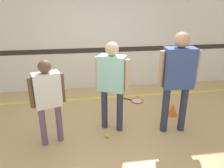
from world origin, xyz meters
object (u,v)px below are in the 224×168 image
(person_student_right, at_px, (178,73))
(tennis_ball_stray_right, at_px, (161,122))
(racket_spare_on_floor, at_px, (136,101))
(tennis_ball_near_instructor, at_px, (107,136))
(tennis_ball_by_spare_racket, at_px, (138,96))
(tennis_ball_stray_left, at_px, (43,109))
(training_cone, at_px, (173,109))
(person_instructor, at_px, (112,78))
(person_student_left, at_px, (48,94))

(person_student_right, xyz_separation_m, tennis_ball_stray_right, (-0.11, 0.26, -1.06))
(racket_spare_on_floor, bearing_deg, tennis_ball_near_instructor, 90.07)
(racket_spare_on_floor, distance_m, tennis_ball_by_spare_racket, 0.22)
(racket_spare_on_floor, height_order, tennis_ball_stray_left, tennis_ball_stray_left)
(tennis_ball_by_spare_racket, relative_size, training_cone, 0.25)
(person_instructor, distance_m, tennis_ball_stray_left, 1.90)
(tennis_ball_stray_left, distance_m, tennis_ball_stray_right, 2.48)
(tennis_ball_by_spare_racket, height_order, tennis_ball_stray_left, same)
(person_student_left, bearing_deg, training_cone, -3.87)
(tennis_ball_near_instructor, xyz_separation_m, tennis_ball_by_spare_racket, (0.96, 1.53, 0.00))
(person_instructor, xyz_separation_m, person_student_left, (-1.04, -0.27, -0.11))
(racket_spare_on_floor, height_order, tennis_ball_stray_right, tennis_ball_stray_right)
(person_instructor, bearing_deg, tennis_ball_stray_left, 174.10)
(person_student_left, xyz_separation_m, tennis_ball_by_spare_racket, (1.87, 1.52, -0.84))
(person_student_right, distance_m, tennis_ball_near_instructor, 1.61)
(training_cone, bearing_deg, tennis_ball_stray_right, -141.75)
(tennis_ball_stray_right, bearing_deg, training_cone, 38.25)
(person_instructor, distance_m, tennis_ball_stray_right, 1.36)
(person_instructor, bearing_deg, tennis_ball_by_spare_racket, 84.09)
(person_instructor, height_order, person_student_right, person_student_right)
(person_student_left, distance_m, racket_spare_on_floor, 2.38)
(person_instructor, xyz_separation_m, training_cone, (1.31, 0.30, -0.86))
(tennis_ball_near_instructor, bearing_deg, tennis_ball_stray_right, 15.88)
(person_instructor, bearing_deg, training_cone, 40.90)
(racket_spare_on_floor, distance_m, training_cone, 0.95)
(person_student_left, height_order, training_cone, person_student_left)
(tennis_ball_near_instructor, relative_size, training_cone, 0.25)
(person_student_right, bearing_deg, tennis_ball_stray_right, -61.93)
(tennis_ball_by_spare_racket, height_order, training_cone, training_cone)
(person_instructor, bearing_deg, person_student_left, -137.55)
(person_student_right, distance_m, racket_spare_on_floor, 1.71)
(person_student_left, distance_m, tennis_ball_by_spare_racket, 2.56)
(tennis_ball_by_spare_racket, bearing_deg, person_student_right, -80.71)
(person_instructor, xyz_separation_m, tennis_ball_by_spare_racket, (0.83, 1.25, -0.96))
(tennis_ball_near_instructor, bearing_deg, tennis_ball_stray_left, 136.16)
(tennis_ball_stray_left, xyz_separation_m, tennis_ball_stray_right, (2.32, -0.88, 0.00))
(racket_spare_on_floor, relative_size, tennis_ball_stray_right, 7.48)
(tennis_ball_near_instructor, distance_m, tennis_ball_stray_left, 1.71)
(person_student_left, distance_m, tennis_ball_stray_left, 1.49)
(racket_spare_on_floor, relative_size, tennis_ball_by_spare_racket, 7.48)
(person_instructor, bearing_deg, tennis_ball_stray_right, 29.73)
(racket_spare_on_floor, relative_size, training_cone, 1.88)
(person_instructor, xyz_separation_m, tennis_ball_stray_right, (0.96, 0.03, -0.96))
(tennis_ball_near_instructor, distance_m, tennis_ball_by_spare_racket, 1.81)
(person_student_left, height_order, racket_spare_on_floor, person_student_left)
(person_instructor, height_order, tennis_ball_stray_left, person_instructor)
(person_student_left, distance_m, tennis_ball_stray_right, 2.19)
(tennis_ball_stray_left, height_order, training_cone, training_cone)
(tennis_ball_by_spare_racket, xyz_separation_m, tennis_ball_stray_right, (0.13, -1.22, 0.00))
(person_instructor, distance_m, racket_spare_on_floor, 1.62)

